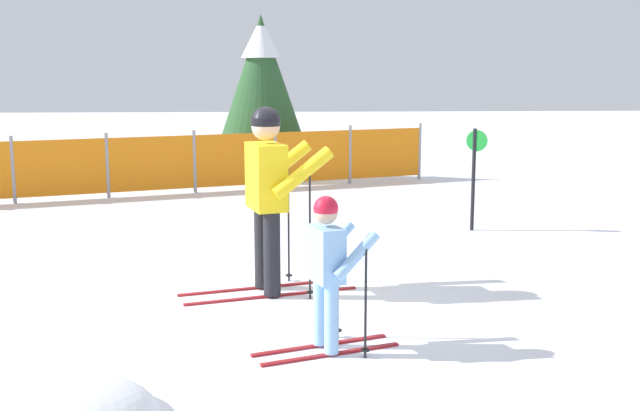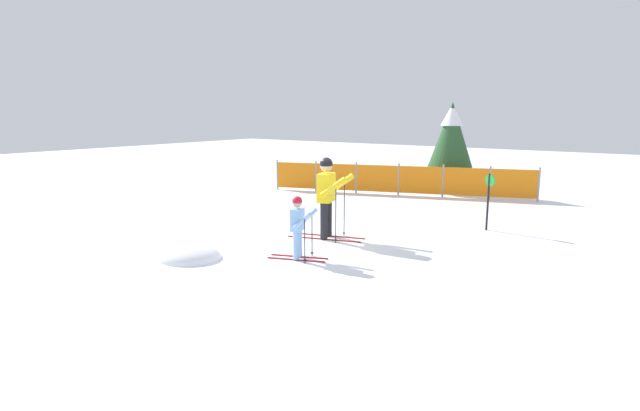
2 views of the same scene
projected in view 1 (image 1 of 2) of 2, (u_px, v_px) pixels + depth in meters
The scene contains 6 objects.
ground_plane at pixel (236, 299), 7.61m from camera, with size 60.00×60.00×0.00m, color white.
skier_adult at pixel (269, 183), 7.66m from camera, with size 1.75×0.95×1.81m.
skier_child at pixel (328, 261), 6.12m from camera, with size 1.17×0.69×1.23m.
safety_fence at pixel (194, 162), 13.80m from camera, with size 8.38×2.90×1.09m.
conifer_far at pixel (261, 78), 15.28m from camera, with size 1.69×1.69×3.13m.
trail_marker at pixel (474, 168), 10.62m from camera, with size 0.26×0.14×1.37m.
Camera 1 is at (0.42, -7.37, 2.21)m, focal length 45.00 mm.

